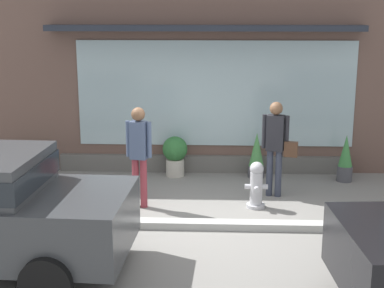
{
  "coord_description": "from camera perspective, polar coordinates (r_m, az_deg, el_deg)",
  "views": [
    {
      "loc": [
        0.26,
        -8.41,
        3.35
      ],
      "look_at": [
        -0.17,
        1.2,
        1.03
      ],
      "focal_mm": 51.85,
      "sensor_mm": 36.0,
      "label": 1
    }
  ],
  "objects": [
    {
      "name": "ground_plane",
      "position": [
        9.06,
        0.73,
        -8.17
      ],
      "size": [
        60.0,
        60.0,
        0.0
      ],
      "primitive_type": "plane",
      "color": "gray"
    },
    {
      "name": "curb_strip",
      "position": [
        8.85,
        0.69,
        -8.29
      ],
      "size": [
        14.0,
        0.24,
        0.12
      ],
      "primitive_type": "cube",
      "color": "#B2B2AD",
      "rests_on": "ground_plane"
    },
    {
      "name": "storefront",
      "position": [
        11.63,
        1.3,
        9.71
      ],
      "size": [
        14.0,
        0.81,
        5.24
      ],
      "color": "brown",
      "rests_on": "ground_plane"
    },
    {
      "name": "fire_hydrant",
      "position": [
        9.7,
        6.63,
        -4.22
      ],
      "size": [
        0.4,
        0.36,
        0.82
      ],
      "color": "#B2B2B7",
      "rests_on": "ground_plane"
    },
    {
      "name": "pedestrian_with_handbag",
      "position": [
        10.17,
        8.66,
        0.25
      ],
      "size": [
        0.65,
        0.32,
        1.77
      ],
      "rotation": [
        0.0,
        0.0,
        6.01
      ],
      "color": "#333847",
      "rests_on": "ground_plane"
    },
    {
      "name": "pedestrian_passerby",
      "position": [
        9.53,
        -5.48,
        -0.54
      ],
      "size": [
        0.45,
        0.25,
        1.77
      ],
      "rotation": [
        0.0,
        0.0,
        2.94
      ],
      "color": "#8E333D",
      "rests_on": "ground_plane"
    },
    {
      "name": "potted_plant_window_left",
      "position": [
        11.52,
        15.5,
        -1.52
      ],
      "size": [
        0.31,
        0.31,
        0.96
      ],
      "color": "#4C4C51",
      "rests_on": "ground_plane"
    },
    {
      "name": "potted_plant_low_front",
      "position": [
        11.89,
        -16.6,
        -1.83
      ],
      "size": [
        0.45,
        0.45,
        0.61
      ],
      "color": "#4C4C51",
      "rests_on": "ground_plane"
    },
    {
      "name": "potted_plant_doorstep",
      "position": [
        11.45,
        6.65,
        -1.23
      ],
      "size": [
        0.34,
        0.34,
        0.94
      ],
      "color": "#4C4C51",
      "rests_on": "ground_plane"
    },
    {
      "name": "potted_plant_corner_tall",
      "position": [
        11.46,
        -1.76,
        -1.03
      ],
      "size": [
        0.52,
        0.52,
        0.84
      ],
      "color": "#B7B2A3",
      "rests_on": "ground_plane"
    }
  ]
}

